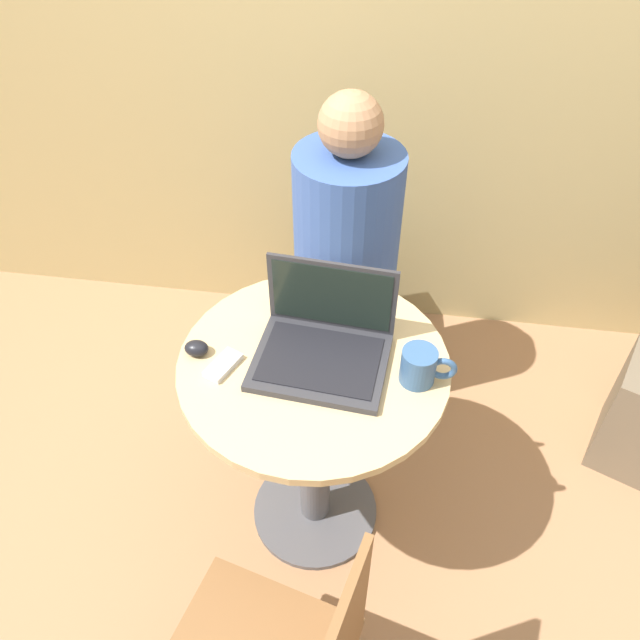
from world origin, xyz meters
TOP-DOWN VIEW (x-y plane):
  - ground_plane at (0.00, 0.00)m, footprint 12.00×12.00m
  - back_wall at (0.00, 1.08)m, footprint 7.00×0.05m
  - round_table at (0.00, 0.00)m, footprint 0.71×0.71m
  - laptop at (0.02, 0.03)m, footprint 0.36×0.30m
  - cell_phone at (-0.22, -0.06)m, footprint 0.09×0.12m
  - computer_mouse at (-0.30, -0.02)m, footprint 0.06×0.05m
  - coffee_cup at (0.27, -0.02)m, footprint 0.14×0.09m
  - person_seated at (0.02, 0.64)m, footprint 0.37×0.55m

SIDE VIEW (x-z plane):
  - ground_plane at x=0.00m, z-range 0.00..0.00m
  - person_seated at x=0.02m, z-range -0.10..1.12m
  - round_table at x=0.00m, z-range 0.15..0.91m
  - cell_phone at x=-0.22m, z-range 0.77..0.78m
  - computer_mouse at x=-0.30m, z-range 0.77..0.80m
  - laptop at x=0.02m, z-range 0.69..0.93m
  - coffee_cup at x=0.27m, z-range 0.77..0.86m
  - back_wall at x=0.00m, z-range 0.00..2.60m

